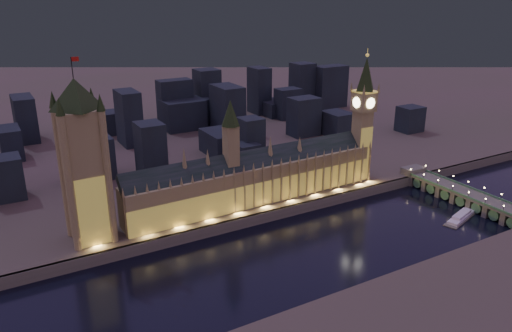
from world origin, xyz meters
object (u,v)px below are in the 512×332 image
westminster_bridge (460,195)px  river_boat (461,217)px  elizabeth_tower (364,108)px  palace_of_westminster (255,178)px  victoria_tower (83,154)px

westminster_bridge → river_boat: westminster_bridge is taller
elizabeth_tower → river_boat: bearing=-75.4°
palace_of_westminster → river_boat: size_ratio=4.88×
elizabeth_tower → river_boat: elizabeth_tower is taller
palace_of_westminster → elizabeth_tower: size_ratio=1.92×
palace_of_westminster → victoria_tower: size_ratio=1.79×
elizabeth_tower → palace_of_westminster: bearing=-179.9°
elizabeth_tower → westminster_bridge: size_ratio=0.93×
elizabeth_tower → victoria_tower: bearing=-180.0°
victoria_tower → westminster_bridge: 277.74m
victoria_tower → westminster_bridge: bearing=-13.9°
elizabeth_tower → westminster_bridge: bearing=-55.1°
victoria_tower → elizabeth_tower: size_ratio=1.07×
elizabeth_tower → westminster_bridge: 100.17m
palace_of_westminster → river_boat: palace_of_westminster is taller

